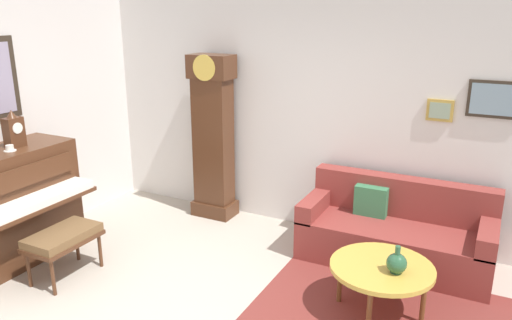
# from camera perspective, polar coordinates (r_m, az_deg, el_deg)

# --- Properties ---
(wall_back) EXTENTS (5.30, 0.13, 2.80)m
(wall_back) POSITION_cam_1_polar(r_m,az_deg,el_deg) (5.85, 5.09, 5.69)
(wall_back) COLOR silver
(wall_back) RESTS_ON ground_plane
(area_rug) EXTENTS (2.10, 1.50, 0.01)m
(area_rug) POSITION_cam_1_polar(r_m,az_deg,el_deg) (4.68, 13.79, -16.42)
(area_rug) COLOR maroon
(area_rug) RESTS_ON ground_plane
(piano) EXTENTS (0.87, 1.44, 1.19)m
(piano) POSITION_cam_1_polar(r_m,az_deg,el_deg) (5.67, -26.55, -4.88)
(piano) COLOR #4C2B19
(piano) RESTS_ON ground_plane
(piano_bench) EXTENTS (0.42, 0.70, 0.48)m
(piano_bench) POSITION_cam_1_polar(r_m,az_deg,el_deg) (5.23, -21.16, -8.36)
(piano_bench) COLOR #4C2B19
(piano_bench) RESTS_ON ground_plane
(grandfather_clock) EXTENTS (0.52, 0.34, 2.03)m
(grandfather_clock) POSITION_cam_1_polar(r_m,az_deg,el_deg) (6.16, -4.91, 2.10)
(grandfather_clock) COLOR #4C2B19
(grandfather_clock) RESTS_ON ground_plane
(couch) EXTENTS (1.90, 0.80, 0.84)m
(couch) POSITION_cam_1_polar(r_m,az_deg,el_deg) (5.42, 15.62, -7.98)
(couch) COLOR maroon
(couch) RESTS_ON ground_plane
(coffee_table) EXTENTS (0.88, 0.88, 0.45)m
(coffee_table) POSITION_cam_1_polar(r_m,az_deg,el_deg) (4.46, 14.17, -11.96)
(coffee_table) COLOR gold
(coffee_table) RESTS_ON ground_plane
(mantel_clock) EXTENTS (0.13, 0.18, 0.38)m
(mantel_clock) POSITION_cam_1_polar(r_m,az_deg,el_deg) (5.57, -25.93, 3.07)
(mantel_clock) COLOR #4C2B19
(mantel_clock) RESTS_ON piano
(teacup) EXTENTS (0.12, 0.12, 0.06)m
(teacup) POSITION_cam_1_polar(r_m,az_deg,el_deg) (5.46, -26.29, 1.17)
(teacup) COLOR white
(teacup) RESTS_ON piano
(green_jug) EXTENTS (0.17, 0.17, 0.24)m
(green_jug) POSITION_cam_1_polar(r_m,az_deg,el_deg) (4.33, 15.76, -11.26)
(green_jug) COLOR #234C33
(green_jug) RESTS_ON coffee_table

